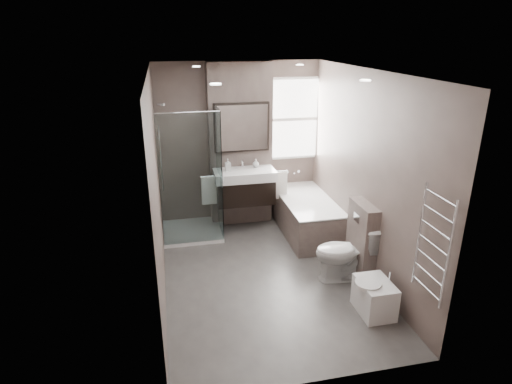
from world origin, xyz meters
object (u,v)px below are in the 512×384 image
object	(u,v)px
vanity	(245,186)
bathtub	(306,214)
bidet	(374,297)
toilet	(345,252)

from	to	relation	value
vanity	bathtub	distance (m)	1.07
bathtub	bidet	size ratio (longest dim) A/B	3.16
vanity	toilet	size ratio (longest dim) A/B	1.25
toilet	vanity	bearing A→B (deg)	-144.38
vanity	bathtub	world-z (taller)	vanity
bathtub	toilet	size ratio (longest dim) A/B	2.10
vanity	bidet	distance (m)	2.73
toilet	bidet	world-z (taller)	toilet
bathtub	toilet	bearing A→B (deg)	-88.17
vanity	toilet	xyz separation A→B (m)	(0.97, -1.73, -0.36)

